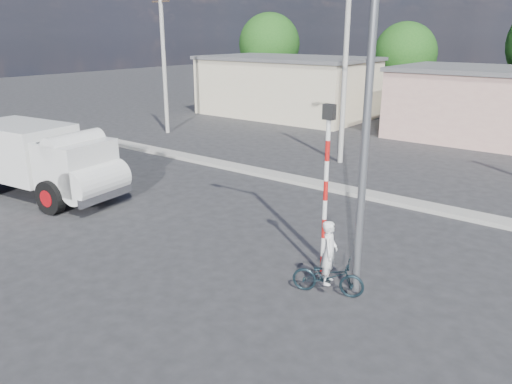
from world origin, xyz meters
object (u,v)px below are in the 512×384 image
Objects in this scene: traffic_pole at (326,177)px; streetlight at (362,81)px; truck at (44,159)px; cyclist at (329,264)px; bicycle at (328,276)px.

traffic_pole is 0.48× the size of streetlight.
truck reaches higher than cyclist.
truck is 4.33× the size of cyclist.
truck is 12.81m from streetlight.
traffic_pole reaches higher than bicycle.
bicycle is 0.39× the size of traffic_pole.
cyclist is 4.23m from streetlight.
traffic_pole reaches higher than cyclist.
truck is at bearing -175.40° from traffic_pole.
bicycle is at bearing -6.40° from truck.
cyclist is 0.36× the size of traffic_pole.
truck reaches higher than bicycle.
cyclist is at bearing -119.53° from streetlight.
truck is at bearing 70.33° from cyclist.
streetlight is at bearing -17.73° from traffic_pole.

